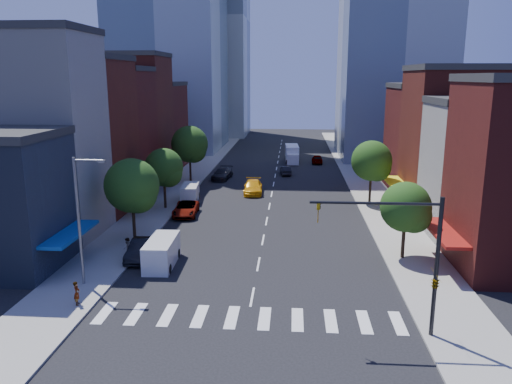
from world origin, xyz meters
TOP-DOWN VIEW (x-y plane):
  - ground at (0.00, 0.00)m, footprint 220.00×220.00m
  - sidewalk_left at (-12.50, 40.00)m, footprint 5.00×120.00m
  - sidewalk_right at (12.50, 40.00)m, footprint 5.00×120.00m
  - crosswalk at (0.00, -3.00)m, footprint 19.00×3.00m
  - bldg_left_1 at (-21.00, 12.00)m, footprint 12.00×8.00m
  - bldg_left_2 at (-21.00, 20.50)m, footprint 12.00×9.00m
  - bldg_left_3 at (-21.00, 29.00)m, footprint 12.00×8.00m
  - bldg_left_4 at (-21.00, 37.50)m, footprint 12.00×9.00m
  - bldg_left_5 at (-21.00, 47.00)m, footprint 12.00×10.00m
  - bldg_right_1 at (21.00, 15.00)m, footprint 12.00×8.00m
  - bldg_right_2 at (21.00, 24.00)m, footprint 12.00×10.00m
  - bldg_right_3 at (21.00, 34.00)m, footprint 12.00×10.00m
  - tower_far_w at (-18.00, 95.00)m, footprint 18.00×18.00m
  - traffic_signal at (9.94, -4.50)m, footprint 7.24×2.24m
  - streetlight at (-11.81, 1.00)m, footprint 2.25×0.25m
  - tree_left_near at (-11.35, 10.92)m, footprint 4.80×4.80m
  - tree_left_mid at (-11.35, 21.92)m, footprint 4.20×4.20m
  - tree_left_far at (-11.35, 35.92)m, footprint 5.00×5.00m
  - tree_right_near at (11.65, 7.92)m, footprint 4.00×4.00m
  - tree_right_far at (11.65, 25.92)m, footprint 4.60×4.60m
  - parked_car_front at (-8.16, 7.38)m, footprint 1.72×4.21m
  - parked_car_second at (-9.50, 6.52)m, footprint 1.79×4.83m
  - parked_car_third at (-8.64, 19.51)m, footprint 2.76×5.36m
  - parked_car_rear at (-7.50, 38.92)m, footprint 2.78×5.62m
  - cargo_van_near at (-7.50, 5.14)m, footprint 2.18×5.05m
  - cargo_van_far at (-9.49, 25.80)m, footprint 2.28×4.74m
  - taxi at (-2.37, 30.23)m, footprint 2.56×5.69m
  - traffic_car_oncoming at (1.50, 42.85)m, footprint 1.88×4.06m
  - traffic_car_far at (6.70, 53.35)m, footprint 1.78×4.35m
  - box_truck at (2.43, 54.21)m, footprint 2.50×7.18m
  - pedestrian_near at (-11.03, -2.26)m, footprint 0.50×0.64m
  - pedestrian_far at (-10.50, 6.10)m, footprint 0.80×0.94m

SIDE VIEW (x-z plane):
  - ground at x=0.00m, z-range 0.00..0.00m
  - crosswalk at x=0.00m, z-range 0.00..0.01m
  - sidewalk_left at x=-12.50m, z-range 0.00..0.15m
  - sidewalk_right at x=12.50m, z-range 0.00..0.15m
  - traffic_car_oncoming at x=1.50m, z-range 0.00..1.29m
  - parked_car_front at x=-8.16m, z-range 0.00..1.43m
  - parked_car_third at x=-8.64m, z-range 0.00..1.45m
  - traffic_car_far at x=6.70m, z-range 0.00..1.48m
  - parked_car_rear at x=-7.50m, z-range 0.00..1.57m
  - parked_car_second at x=-9.50m, z-range 0.00..1.58m
  - taxi at x=-2.37m, z-range 0.00..1.62m
  - pedestrian_near at x=-11.03m, z-range 0.15..1.71m
  - cargo_van_far at x=-9.49m, z-range -0.01..1.94m
  - pedestrian_far at x=-10.50m, z-range 0.15..1.85m
  - cargo_van_near at x=-7.50m, z-range -0.01..2.11m
  - box_truck at x=2.43m, z-range -0.08..2.77m
  - traffic_signal at x=9.94m, z-range 0.16..8.16m
  - tree_right_near at x=11.65m, z-range 1.09..7.29m
  - tree_left_mid at x=-11.35m, z-range 1.20..7.85m
  - tree_right_far at x=11.65m, z-range 1.26..8.46m
  - tree_left_near at x=-11.35m, z-range 1.22..8.52m
  - tree_left_far at x=-11.35m, z-range 1.33..9.08m
  - streetlight at x=-11.81m, z-range 0.78..9.78m
  - bldg_right_1 at x=21.00m, z-range 0.00..12.00m
  - bldg_left_5 at x=-21.00m, z-range 0.00..13.00m
  - bldg_right_3 at x=21.00m, z-range 0.00..13.00m
  - bldg_left_3 at x=-21.00m, z-range 0.00..15.00m
  - bldg_right_2 at x=21.00m, z-range 0.00..15.00m
  - bldg_left_2 at x=-21.00m, z-range 0.00..16.00m
  - bldg_left_4 at x=-21.00m, z-range 0.00..17.00m
  - bldg_left_1 at x=-21.00m, z-range 0.00..18.00m
  - tower_far_w at x=-18.00m, z-range 0.00..56.00m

